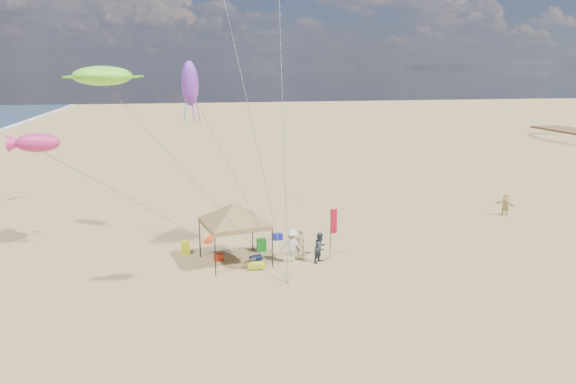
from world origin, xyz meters
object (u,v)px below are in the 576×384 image
cooler_red (219,257)px  chair_green (261,245)px  person_near_c (292,246)px  canopy_tent (234,205)px  person_near_a (300,242)px  cooler_blue (278,237)px  feather_flag (333,224)px  person_near_b (320,248)px  person_far_c (505,205)px  beach_cart (256,265)px  chair_yellow (185,248)px

cooler_red → chair_green: chair_green is taller
cooler_red → person_near_c: person_near_c is taller
canopy_tent → cooler_red: canopy_tent is taller
person_near_a → cooler_blue: bearing=-95.2°
canopy_tent → feather_flag: size_ratio=2.20×
person_near_c → feather_flag: bearing=-147.6°
person_near_b → person_far_c: person_near_b is taller
beach_cart → chair_yellow: bearing=138.5°
chair_yellow → person_near_a: person_near_a is taller
canopy_tent → chair_yellow: 4.30m
chair_yellow → person_near_a: (6.22, -1.76, 0.47)m
canopy_tent → person_near_c: (3.00, -0.52, -2.28)m
canopy_tent → person_near_b: (4.46, -0.96, -2.34)m
canopy_tent → beach_cart: bearing=-53.1°
feather_flag → cooler_blue: size_ratio=5.11×
cooler_red → beach_cart: cooler_red is taller
cooler_blue → person_far_c: (16.71, 2.15, 0.59)m
beach_cart → person_near_a: (2.67, 1.38, 0.62)m
feather_flag → chair_yellow: (-7.99, 2.06, -1.50)m
chair_green → beach_cart: size_ratio=0.78×
chair_green → person_near_b: size_ratio=0.42×
feather_flag → person_far_c: (14.27, 5.60, -1.07)m
feather_flag → cooler_red: 6.49m
beach_cart → person_near_b: size_ratio=0.54×
chair_green → person_near_a: 2.42m
person_near_a → person_near_c: size_ratio=0.90×
cooler_blue → person_far_c: 16.86m
chair_green → beach_cart: bearing=-104.7°
feather_flag → person_near_c: size_ratio=1.52×
chair_yellow → beach_cart: size_ratio=0.78×
canopy_tent → cooler_blue: bearing=48.3°
person_near_b → beach_cart: bearing=141.9°
canopy_tent → person_far_c: canopy_tent is taller
cooler_red → person_far_c: 21.12m
beach_cart → person_near_c: bearing=19.0°
feather_flag → person_near_c: feather_flag is taller
beach_cart → person_near_b: bearing=4.4°
chair_yellow → person_near_a: 6.48m
feather_flag → person_far_c: size_ratio=1.76×
person_far_c → chair_yellow: bearing=-118.2°
cooler_red → canopy_tent: bearing=-26.8°
canopy_tent → chair_yellow: bearing=143.9°
chair_green → canopy_tent: bearing=-137.8°
cooler_red → person_near_b: bearing=-14.7°
cooler_red → cooler_blue: 4.75m
beach_cart → person_near_a: size_ratio=0.55×
chair_green → beach_cart: (-0.71, -2.72, -0.15)m
canopy_tent → person_near_c: 3.80m
cooler_red → person_near_b: person_near_b is taller
feather_flag → person_far_c: bearing=21.4°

